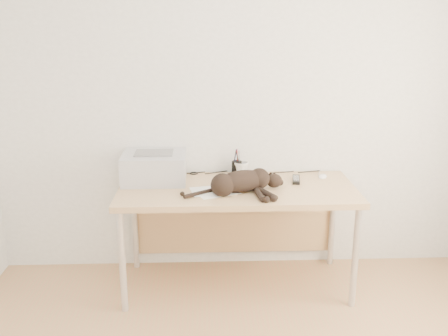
{
  "coord_description": "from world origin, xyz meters",
  "views": [
    {
      "loc": [
        -0.21,
        -1.8,
        1.83
      ],
      "look_at": [
        -0.09,
        1.34,
        0.89
      ],
      "focal_mm": 40.0,
      "sensor_mm": 36.0,
      "label": 1
    }
  ],
  "objects_px": {
    "cat": "(240,183)",
    "mug": "(241,168)",
    "printer": "(154,167)",
    "pen_cup": "(237,168)",
    "desk": "(236,201)",
    "mouse": "(323,175)"
  },
  "relations": [
    {
      "from": "desk",
      "to": "printer",
      "type": "xyz_separation_m",
      "value": [
        -0.57,
        0.08,
        0.23
      ]
    },
    {
      "from": "pen_cup",
      "to": "mouse",
      "type": "height_order",
      "value": "pen_cup"
    },
    {
      "from": "printer",
      "to": "mouse",
      "type": "bearing_deg",
      "value": 1.33
    },
    {
      "from": "printer",
      "to": "cat",
      "type": "bearing_deg",
      "value": -25.9
    },
    {
      "from": "printer",
      "to": "cat",
      "type": "distance_m",
      "value": 0.65
    },
    {
      "from": "cat",
      "to": "pen_cup",
      "type": "bearing_deg",
      "value": 69.94
    },
    {
      "from": "printer",
      "to": "pen_cup",
      "type": "distance_m",
      "value": 0.6
    },
    {
      "from": "printer",
      "to": "mouse",
      "type": "distance_m",
      "value": 1.2
    },
    {
      "from": "desk",
      "to": "mug",
      "type": "relative_size",
      "value": 14.9
    },
    {
      "from": "desk",
      "to": "cat",
      "type": "distance_m",
      "value": 0.28
    },
    {
      "from": "cat",
      "to": "mug",
      "type": "relative_size",
      "value": 6.35
    },
    {
      "from": "cat",
      "to": "mug",
      "type": "height_order",
      "value": "cat"
    },
    {
      "from": "mug",
      "to": "cat",
      "type": "bearing_deg",
      "value": -95.48
    },
    {
      "from": "mug",
      "to": "mouse",
      "type": "relative_size",
      "value": 1.09
    },
    {
      "from": "pen_cup",
      "to": "mouse",
      "type": "relative_size",
      "value": 1.9
    },
    {
      "from": "pen_cup",
      "to": "desk",
      "type": "bearing_deg",
      "value": -94.22
    },
    {
      "from": "desk",
      "to": "cat",
      "type": "bearing_deg",
      "value": -87.2
    },
    {
      "from": "desk",
      "to": "printer",
      "type": "relative_size",
      "value": 3.64
    },
    {
      "from": "desk",
      "to": "cat",
      "type": "relative_size",
      "value": 2.35
    },
    {
      "from": "mouse",
      "to": "pen_cup",
      "type": "bearing_deg",
      "value": -164.87
    },
    {
      "from": "cat",
      "to": "mug",
      "type": "bearing_deg",
      "value": 65.23
    },
    {
      "from": "pen_cup",
      "to": "cat",
      "type": "bearing_deg",
      "value": -90.77
    }
  ]
}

